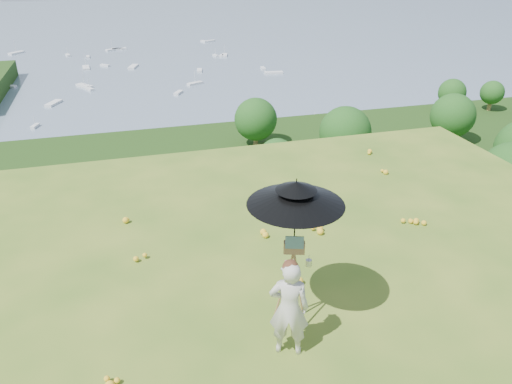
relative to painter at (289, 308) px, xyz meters
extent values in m
plane|color=#466E1F|center=(1.14, 1.25, -0.77)|extent=(14.00, 14.00, 0.00)
cube|color=#19380F|center=(1.14, 36.25, -29.77)|extent=(140.00, 56.00, 22.00)
cube|color=slate|center=(1.14, 76.25, -36.77)|extent=(170.00, 28.00, 8.00)
plane|color=slate|center=(1.14, 241.25, -34.77)|extent=(700.00, 700.00, 0.00)
imported|color=beige|center=(0.00, 0.00, 0.00)|extent=(0.66, 0.55, 1.55)
camera|label=1|loc=(-1.94, -5.18, 4.52)|focal=35.00mm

